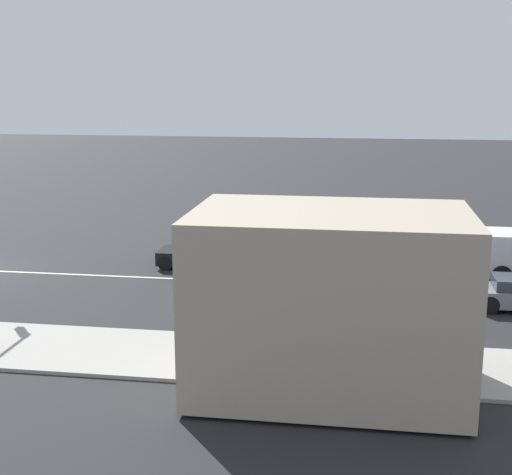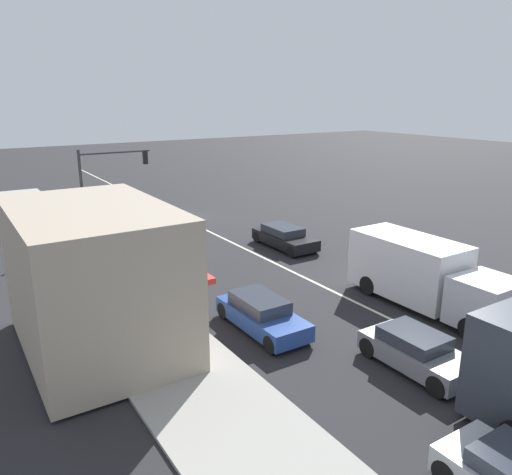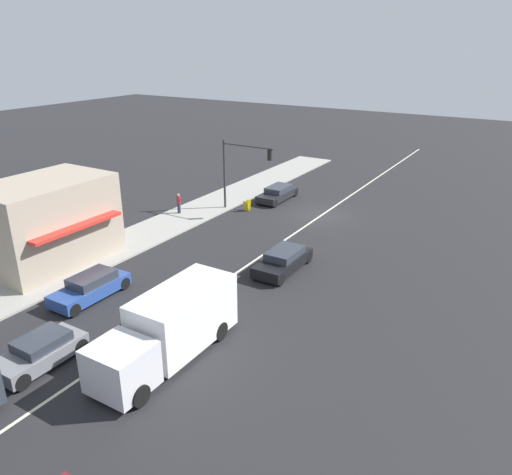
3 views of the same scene
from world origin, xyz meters
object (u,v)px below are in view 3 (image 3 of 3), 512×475
(coupe_blue, at_px, (91,287))
(suv_black, at_px, (283,260))
(pedestrian, at_px, (179,203))
(suv_grey, at_px, (40,351))
(delivery_truck, at_px, (170,327))
(traffic_signal_main, at_px, (239,164))
(warning_aframe_sign, at_px, (247,206))
(sedan_dark, at_px, (278,193))

(coupe_blue, distance_m, suv_black, 11.14)
(pedestrian, xyz_separation_m, suv_grey, (-7.66, 18.56, -0.33))
(suv_black, bearing_deg, delivery_truck, 90.00)
(traffic_signal_main, xyz_separation_m, delivery_truck, (-8.32, 18.28, -2.43))
(warning_aframe_sign, height_order, sedan_dark, sedan_dark)
(traffic_signal_main, xyz_separation_m, sedan_dark, (-1.12, -4.36, -3.31))
(delivery_truck, bearing_deg, coupe_blue, -14.16)
(traffic_signal_main, xyz_separation_m, coupe_blue, (-1.12, 16.46, -3.25))
(traffic_signal_main, relative_size, sedan_dark, 1.22)
(sedan_dark, relative_size, suv_grey, 1.19)
(pedestrian, distance_m, delivery_truck, 19.37)
(traffic_signal_main, distance_m, coupe_blue, 16.82)
(pedestrian, distance_m, sedan_dark, 8.94)
(traffic_signal_main, relative_size, suv_grey, 1.46)
(warning_aframe_sign, xyz_separation_m, coupe_blue, (-0.72, 16.95, 0.22))
(sedan_dark, bearing_deg, suv_black, 120.30)
(sedan_dark, bearing_deg, coupe_blue, 90.00)
(warning_aframe_sign, xyz_separation_m, suv_grey, (-3.52, 22.18, 0.21))
(coupe_blue, bearing_deg, delivery_truck, 165.84)
(suv_black, height_order, sedan_dark, suv_black)
(suv_grey, bearing_deg, traffic_signal_main, -79.75)
(delivery_truck, distance_m, sedan_dark, 23.77)
(sedan_dark, bearing_deg, pedestrian, 57.01)
(suv_black, bearing_deg, sedan_dark, -59.70)
(sedan_dark, bearing_deg, traffic_signal_main, 75.52)
(pedestrian, height_order, delivery_truck, delivery_truck)
(delivery_truck, relative_size, coupe_blue, 1.71)
(delivery_truck, xyz_separation_m, coupe_blue, (7.20, -1.82, -0.82))
(pedestrian, relative_size, sedan_dark, 0.35)
(suv_black, xyz_separation_m, suv_grey, (4.40, 13.73, 0.00))
(warning_aframe_sign, bearing_deg, pedestrian, 41.14)
(suv_black, relative_size, sedan_dark, 0.99)
(warning_aframe_sign, bearing_deg, suv_grey, 99.02)
(pedestrian, distance_m, coupe_blue, 14.19)
(traffic_signal_main, relative_size, pedestrian, 3.49)
(traffic_signal_main, bearing_deg, pedestrian, 39.97)
(coupe_blue, height_order, sedan_dark, coupe_blue)
(pedestrian, bearing_deg, suv_black, 158.18)
(pedestrian, xyz_separation_m, delivery_truck, (-12.06, 15.15, 0.51))
(traffic_signal_main, xyz_separation_m, suv_black, (-8.32, 7.96, -3.27))
(warning_aframe_sign, bearing_deg, suv_black, 133.14)
(delivery_truck, distance_m, coupe_blue, 7.47)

